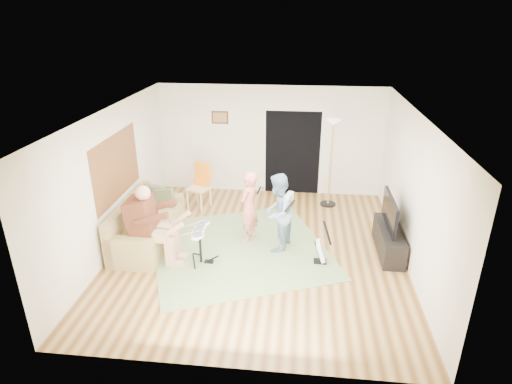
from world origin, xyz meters
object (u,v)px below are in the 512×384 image
at_px(drum_kit, 200,247).
at_px(tv_cabinet, 389,240).
at_px(torchiere_lamp, 332,148).
at_px(guitar_spare, 321,251).
at_px(sofa, 144,228).
at_px(singer, 249,207).
at_px(dining_chair, 199,192).
at_px(television, 390,212).
at_px(guitarist, 278,213).

xyz_separation_m(drum_kit, tv_cabinet, (3.50, 0.77, -0.07)).
relative_size(drum_kit, torchiere_lamp, 0.36).
bearing_deg(guitar_spare, sofa, 173.35).
xyz_separation_m(singer, guitar_spare, (1.42, -0.72, -0.48)).
bearing_deg(drum_kit, guitar_spare, 6.28).
height_order(torchiere_lamp, dining_chair, torchiere_lamp).
height_order(drum_kit, television, television).
height_order(singer, tv_cabinet, singer).
relative_size(torchiere_lamp, tv_cabinet, 1.48).
relative_size(torchiere_lamp, dining_chair, 1.97).
bearing_deg(tv_cabinet, guitar_spare, -157.88).
bearing_deg(drum_kit, sofa, 153.39).
bearing_deg(singer, television, 107.64).
bearing_deg(dining_chair, drum_kit, -54.69).
xyz_separation_m(guitarist, tv_cabinet, (2.14, 0.10, -0.52)).
height_order(torchiere_lamp, television, torchiere_lamp).
distance_m(tv_cabinet, television, 0.60).
bearing_deg(television, dining_chair, 157.62).
relative_size(guitar_spare, dining_chair, 0.82).
xyz_separation_m(tv_cabinet, television, (-0.05, 0.00, 0.60)).
xyz_separation_m(guitar_spare, tv_cabinet, (1.30, 0.53, 0.00)).
xyz_separation_m(torchiere_lamp, television, (1.00, -2.09, -0.57)).
relative_size(singer, guitarist, 0.95).
xyz_separation_m(sofa, guitar_spare, (3.50, -0.41, -0.05)).
distance_m(sofa, dining_chair, 1.92).
xyz_separation_m(guitarist, television, (2.09, 0.10, 0.08)).
distance_m(guitarist, guitar_spare, 1.08).
xyz_separation_m(sofa, television, (4.75, 0.12, 0.56)).
xyz_separation_m(dining_chair, tv_cabinet, (4.09, -1.66, -0.13)).
distance_m(sofa, torchiere_lamp, 4.50).
height_order(drum_kit, singer, singer).
xyz_separation_m(guitar_spare, dining_chair, (-2.79, 2.19, 0.13)).
height_order(sofa, guitarist, guitarist).
bearing_deg(singer, torchiere_lamp, 160.25).
bearing_deg(television, guitar_spare, -157.09).
height_order(singer, dining_chair, singer).
relative_size(drum_kit, singer, 0.51).
distance_m(singer, television, 2.69).
xyz_separation_m(drum_kit, dining_chair, (-0.59, 2.43, 0.05)).
distance_m(singer, guitar_spare, 1.67).
bearing_deg(drum_kit, singer, 51.27).
relative_size(singer, dining_chair, 1.39).
bearing_deg(guitar_spare, torchiere_lamp, 84.47).
height_order(sofa, television, television).
bearing_deg(guitar_spare, drum_kit, -173.72).
relative_size(singer, guitar_spare, 1.70).
relative_size(guitar_spare, television, 0.73).
bearing_deg(dining_chair, television, -0.65).
relative_size(sofa, tv_cabinet, 1.56).
height_order(dining_chair, television, television).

